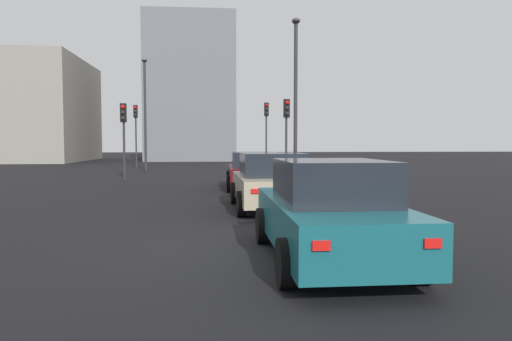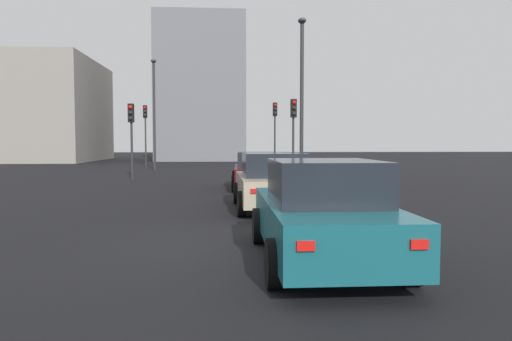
{
  "view_description": "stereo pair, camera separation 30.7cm",
  "coord_description": "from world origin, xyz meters",
  "px_view_note": "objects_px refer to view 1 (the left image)",
  "views": [
    {
      "loc": [
        -8.22,
        0.06,
        1.84
      ],
      "look_at": [
        2.95,
        -1.01,
        1.17
      ],
      "focal_mm": 33.49,
      "sensor_mm": 36.0,
      "label": 1
    },
    {
      "loc": [
        -8.24,
        -0.25,
        1.84
      ],
      "look_at": [
        2.95,
        -1.01,
        1.17
      ],
      "focal_mm": 33.49,
      "sensor_mm": 36.0,
      "label": 2
    }
  ],
  "objects_px": {
    "traffic_light_near_right": "(266,122)",
    "street_lamp_far": "(145,105)",
    "car_teal_left_third": "(329,213)",
    "traffic_light_near_left": "(287,122)",
    "traffic_light_far_right": "(123,125)",
    "car_maroon_left_lead": "(253,171)",
    "car_beige_left_second": "(272,182)",
    "street_lamp_kerbside": "(296,87)",
    "traffic_light_far_left": "(136,123)"
  },
  "relations": [
    {
      "from": "street_lamp_far",
      "to": "car_teal_left_third",
      "type": "bearing_deg",
      "value": -166.2
    },
    {
      "from": "street_lamp_kerbside",
      "to": "street_lamp_far",
      "type": "bearing_deg",
      "value": 35.14
    },
    {
      "from": "car_beige_left_second",
      "to": "street_lamp_kerbside",
      "type": "height_order",
      "value": "street_lamp_kerbside"
    },
    {
      "from": "car_teal_left_third",
      "to": "street_lamp_far",
      "type": "height_order",
      "value": "street_lamp_far"
    },
    {
      "from": "traffic_light_far_left",
      "to": "traffic_light_far_right",
      "type": "relative_size",
      "value": 1.21
    },
    {
      "from": "traffic_light_near_left",
      "to": "traffic_light_far_left",
      "type": "xyz_separation_m",
      "value": [
        11.42,
        9.06,
        0.36
      ]
    },
    {
      "from": "traffic_light_far_left",
      "to": "street_lamp_kerbside",
      "type": "bearing_deg",
      "value": 32.77
    },
    {
      "from": "car_beige_left_second",
      "to": "traffic_light_far_left",
      "type": "xyz_separation_m",
      "value": [
        21.94,
        6.97,
        2.46
      ]
    },
    {
      "from": "car_teal_left_third",
      "to": "traffic_light_near_left",
      "type": "distance_m",
      "value": 16.5
    },
    {
      "from": "traffic_light_near_right",
      "to": "street_lamp_far",
      "type": "distance_m",
      "value": 8.05
    },
    {
      "from": "car_beige_left_second",
      "to": "car_teal_left_third",
      "type": "xyz_separation_m",
      "value": [
        -5.74,
        -0.16,
        0.01
      ]
    },
    {
      "from": "car_maroon_left_lead",
      "to": "car_beige_left_second",
      "type": "relative_size",
      "value": 1.09
    },
    {
      "from": "car_teal_left_third",
      "to": "traffic_light_near_right",
      "type": "height_order",
      "value": "traffic_light_near_right"
    },
    {
      "from": "traffic_light_near_right",
      "to": "street_lamp_kerbside",
      "type": "xyz_separation_m",
      "value": [
        -11.34,
        0.06,
        1.02
      ]
    },
    {
      "from": "car_beige_left_second",
      "to": "traffic_light_near_right",
      "type": "relative_size",
      "value": 0.92
    },
    {
      "from": "car_maroon_left_lead",
      "to": "car_beige_left_second",
      "type": "xyz_separation_m",
      "value": [
        -5.79,
        0.02,
        0.03
      ]
    },
    {
      "from": "traffic_light_near_left",
      "to": "traffic_light_far_right",
      "type": "relative_size",
      "value": 1.07
    },
    {
      "from": "traffic_light_near_left",
      "to": "street_lamp_kerbside",
      "type": "height_order",
      "value": "street_lamp_kerbside"
    },
    {
      "from": "car_beige_left_second",
      "to": "traffic_light_near_left",
      "type": "height_order",
      "value": "traffic_light_near_left"
    },
    {
      "from": "traffic_light_near_left",
      "to": "street_lamp_kerbside",
      "type": "bearing_deg",
      "value": -5.65
    },
    {
      "from": "street_lamp_far",
      "to": "street_lamp_kerbside",
      "type": "bearing_deg",
      "value": -144.86
    },
    {
      "from": "car_maroon_left_lead",
      "to": "traffic_light_far_right",
      "type": "relative_size",
      "value": 1.21
    },
    {
      "from": "traffic_light_far_right",
      "to": "street_lamp_far",
      "type": "xyz_separation_m",
      "value": [
        8.33,
        0.08,
        1.61
      ]
    },
    {
      "from": "car_maroon_left_lead",
      "to": "traffic_light_far_right",
      "type": "xyz_separation_m",
      "value": [
        4.79,
        5.83,
        1.96
      ]
    },
    {
      "from": "traffic_light_near_right",
      "to": "traffic_light_near_left",
      "type": "bearing_deg",
      "value": -3.12
    },
    {
      "from": "street_lamp_far",
      "to": "traffic_light_far_left",
      "type": "bearing_deg",
      "value": 19.58
    },
    {
      "from": "traffic_light_near_right",
      "to": "traffic_light_far_left",
      "type": "height_order",
      "value": "traffic_light_near_right"
    },
    {
      "from": "car_teal_left_third",
      "to": "traffic_light_near_right",
      "type": "xyz_separation_m",
      "value": [
        24.74,
        -1.93,
        2.45
      ]
    },
    {
      "from": "car_beige_left_second",
      "to": "traffic_light_near_left",
      "type": "relative_size",
      "value": 1.04
    },
    {
      "from": "traffic_light_far_right",
      "to": "street_lamp_kerbside",
      "type": "bearing_deg",
      "value": 70.84
    },
    {
      "from": "car_teal_left_third",
      "to": "street_lamp_far",
      "type": "distance_m",
      "value": 25.63
    },
    {
      "from": "car_teal_left_third",
      "to": "traffic_light_far_right",
      "type": "xyz_separation_m",
      "value": [
        16.32,
        5.97,
        1.91
      ]
    },
    {
      "from": "traffic_light_near_left",
      "to": "traffic_light_far_right",
      "type": "height_order",
      "value": "traffic_light_near_left"
    },
    {
      "from": "traffic_light_far_left",
      "to": "car_maroon_left_lead",
      "type": "bearing_deg",
      "value": 23.97
    },
    {
      "from": "car_beige_left_second",
      "to": "traffic_light_far_right",
      "type": "bearing_deg",
      "value": 27.84
    },
    {
      "from": "car_maroon_left_lead",
      "to": "traffic_light_near_left",
      "type": "height_order",
      "value": "traffic_light_near_left"
    },
    {
      "from": "car_teal_left_third",
      "to": "street_lamp_far",
      "type": "xyz_separation_m",
      "value": [
        24.65,
        6.05,
        3.52
      ]
    },
    {
      "from": "car_teal_left_third",
      "to": "traffic_light_far_left",
      "type": "distance_m",
      "value": 28.68
    },
    {
      "from": "car_teal_left_third",
      "to": "traffic_light_far_left",
      "type": "bearing_deg",
      "value": 14.45
    },
    {
      "from": "car_maroon_left_lead",
      "to": "street_lamp_far",
      "type": "height_order",
      "value": "street_lamp_far"
    },
    {
      "from": "traffic_light_near_left",
      "to": "traffic_light_far_right",
      "type": "xyz_separation_m",
      "value": [
        0.06,
        7.9,
        -0.18
      ]
    },
    {
      "from": "traffic_light_far_right",
      "to": "street_lamp_kerbside",
      "type": "distance_m",
      "value": 8.51
    },
    {
      "from": "car_beige_left_second",
      "to": "traffic_light_near_left",
      "type": "bearing_deg",
      "value": -12.2
    },
    {
      "from": "traffic_light_near_left",
      "to": "car_teal_left_third",
      "type": "bearing_deg",
      "value": -11.07
    },
    {
      "from": "car_beige_left_second",
      "to": "street_lamp_far",
      "type": "height_order",
      "value": "street_lamp_far"
    },
    {
      "from": "traffic_light_near_right",
      "to": "traffic_light_far_left",
      "type": "relative_size",
      "value": 1.0
    },
    {
      "from": "traffic_light_near_right",
      "to": "traffic_light_far_left",
      "type": "bearing_deg",
      "value": -111.11
    },
    {
      "from": "car_beige_left_second",
      "to": "traffic_light_far_left",
      "type": "relative_size",
      "value": 0.92
    },
    {
      "from": "traffic_light_near_right",
      "to": "street_lamp_kerbside",
      "type": "relative_size",
      "value": 0.63
    },
    {
      "from": "street_lamp_kerbside",
      "to": "street_lamp_far",
      "type": "xyz_separation_m",
      "value": [
        11.25,
        7.92,
        0.05
      ]
    }
  ]
}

